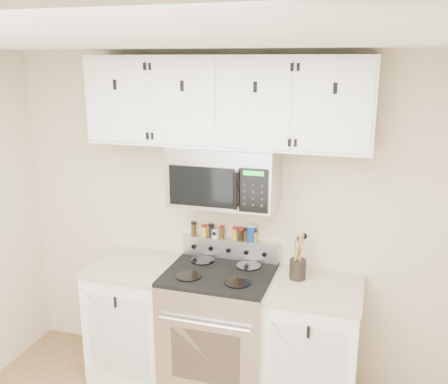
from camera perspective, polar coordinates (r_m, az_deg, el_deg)
name	(u,v)px	position (r m, az deg, el deg)	size (l,w,h in m)	color
back_wall	(232,219)	(3.82, 0.88, -3.09)	(3.50, 0.01, 2.50)	beige
ceiling	(104,42)	(2.02, -13.55, 16.33)	(3.50, 3.50, 0.01)	white
range	(219,329)	(3.86, -0.53, -15.37)	(0.76, 0.65, 1.10)	#B7B7BA
base_cabinet_left	(137,317)	(4.12, -9.90, -13.88)	(0.64, 0.62, 0.92)	white
base_cabinet_right	(313,345)	(3.77, 10.10, -16.87)	(0.64, 0.62, 0.92)	white
microwave	(224,176)	(3.54, 0.05, 1.84)	(0.76, 0.44, 0.42)	#9E9EA3
upper_cabinets	(226,102)	(3.49, 0.17, 10.30)	(2.00, 0.35, 0.62)	white
utensil_crock	(298,267)	(3.61, 8.43, -8.53)	(0.12, 0.12, 0.34)	black
kitchen_timer	(215,233)	(3.86, -1.00, -4.73)	(0.06, 0.05, 0.07)	white
salt_canister	(251,233)	(3.77, 3.15, -4.71)	(0.07, 0.07, 0.13)	navy
spice_jar_0	(194,228)	(3.91, -3.49, -4.17)	(0.04, 0.04, 0.11)	#412D0F
spice_jar_1	(204,230)	(3.88, -2.28, -4.42)	(0.04, 0.04, 0.09)	yellow
spice_jar_2	(211,230)	(3.86, -1.47, -4.41)	(0.05, 0.05, 0.10)	black
spice_jar_3	(222,232)	(3.84, -0.25, -4.56)	(0.04, 0.04, 0.10)	#462E10
spice_jar_4	(235,233)	(3.81, 1.27, -4.71)	(0.04, 0.04, 0.10)	#BF8C16
spice_jar_5	(241,234)	(3.80, 1.99, -4.80)	(0.04, 0.04, 0.10)	black
spice_jar_6	(246,235)	(3.79, 2.51, -4.88)	(0.04, 0.04, 0.09)	#38210D
spice_jar_7	(254,236)	(3.78, 3.50, -5.00)	(0.04, 0.04, 0.09)	gold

